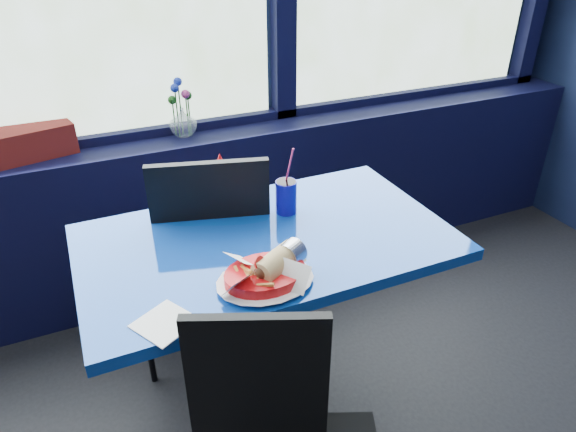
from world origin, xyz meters
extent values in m
cube|color=black|center=(0.00, 2.87, 0.40)|extent=(5.00, 0.26, 0.80)
cube|color=black|center=(0.00, 2.95, 0.81)|extent=(4.80, 0.08, 0.06)
cylinder|color=black|center=(0.30, 2.00, 0.01)|extent=(0.44, 0.44, 0.03)
cylinder|color=black|center=(0.30, 2.00, 0.34)|extent=(0.12, 0.12, 0.68)
cube|color=navy|center=(0.30, 2.00, 0.73)|extent=(1.20, 0.70, 0.04)
cube|color=black|center=(0.09, 1.55, 0.64)|extent=(0.35, 0.17, 0.42)
cube|color=black|center=(0.12, 2.40, 0.46)|extent=(0.53, 0.53, 0.04)
cube|color=black|center=(0.17, 2.20, 0.72)|extent=(0.41, 0.14, 0.47)
cylinder|color=black|center=(0.35, 2.53, 0.22)|extent=(0.02, 0.02, 0.44)
cylinder|color=black|center=(0.25, 2.17, 0.22)|extent=(0.02, 0.02, 0.44)
cylinder|color=black|center=(-0.01, 2.63, 0.22)|extent=(0.02, 0.02, 0.44)
cylinder|color=black|center=(-0.11, 2.27, 0.22)|extent=(0.02, 0.02, 0.44)
imported|color=silver|center=(0.25, 2.89, 0.86)|extent=(0.13, 0.14, 0.13)
cylinder|color=#1E5919|center=(0.23, 2.89, 0.90)|extent=(0.01, 0.01, 0.21)
sphere|color=#1F37B6|center=(0.23, 2.89, 1.02)|extent=(0.04, 0.04, 0.04)
cylinder|color=#1E5919|center=(0.27, 2.87, 0.89)|extent=(0.01, 0.01, 0.18)
sphere|color=#E0428F|center=(0.27, 2.87, 0.99)|extent=(0.04, 0.04, 0.04)
cylinder|color=#1E5919|center=(0.25, 2.91, 0.91)|extent=(0.01, 0.01, 0.23)
sphere|color=#1F37B6|center=(0.25, 2.91, 1.04)|extent=(0.04, 0.04, 0.04)
cylinder|color=#1E5919|center=(0.22, 2.90, 0.88)|extent=(0.01, 0.01, 0.15)
sphere|color=#1E5919|center=(0.22, 2.90, 0.97)|extent=(0.04, 0.04, 0.04)
cylinder|color=#1E5919|center=(0.29, 2.89, 0.88)|extent=(0.01, 0.01, 0.16)
sphere|color=#1E5919|center=(0.29, 2.89, 0.98)|extent=(0.04, 0.04, 0.04)
cylinder|color=red|center=(0.20, 1.77, 0.77)|extent=(0.26, 0.26, 0.05)
cylinder|color=white|center=(0.20, 1.77, 0.76)|extent=(0.25, 0.25, 0.00)
cylinder|color=silver|center=(0.30, 1.81, 0.80)|extent=(0.09, 0.10, 0.08)
sphere|color=#57311D|center=(0.19, 1.76, 0.81)|extent=(0.05, 0.05, 0.05)
cylinder|color=#B71513|center=(0.18, 1.76, 0.83)|extent=(0.06, 0.06, 0.01)
cylinder|color=red|center=(0.24, 2.26, 0.83)|extent=(0.06, 0.06, 0.16)
cone|color=red|center=(0.24, 2.26, 0.93)|extent=(0.04, 0.04, 0.05)
cylinder|color=#110C8C|center=(0.43, 2.13, 0.81)|extent=(0.07, 0.07, 0.12)
cylinder|color=black|center=(0.43, 2.13, 0.87)|extent=(0.07, 0.07, 0.01)
cylinder|color=#DD2E66|center=(0.44, 2.12, 0.92)|extent=(0.02, 0.06, 0.16)
cube|color=white|center=(-0.10, 1.72, 0.75)|extent=(0.18, 0.18, 0.00)
camera|label=1|loc=(-0.22, 0.67, 1.65)|focal=32.00mm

